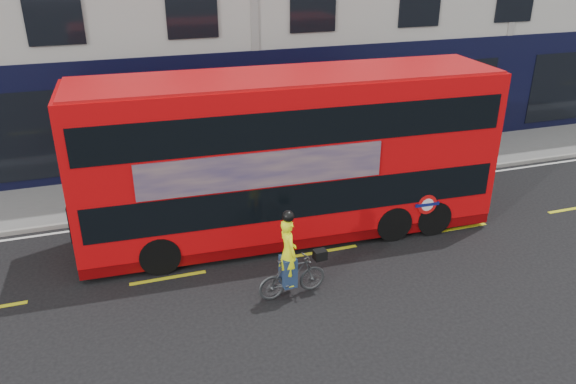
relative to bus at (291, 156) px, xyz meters
name	(u,v)px	position (x,y,z in m)	size (l,w,h in m)	color
ground	(348,282)	(0.50, -2.75, -2.24)	(120.00, 120.00, 0.00)	black
pavement	(270,177)	(0.50, 3.75, -2.18)	(60.00, 3.00, 0.12)	gray
kerb	(283,195)	(0.50, 2.25, -2.18)	(60.00, 0.12, 0.13)	gray
road_edge_line	(286,201)	(0.50, 1.95, -2.24)	(58.00, 0.10, 0.01)	silver
lane_dashes	(324,251)	(0.50, -1.25, -2.24)	(58.00, 0.12, 0.01)	#C9CA17
bus	(291,156)	(0.00, 0.00, 0.00)	(10.95, 2.92, 4.37)	red
cyclist	(291,268)	(-0.93, -2.83, -1.52)	(1.65, 0.61, 2.15)	#424446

